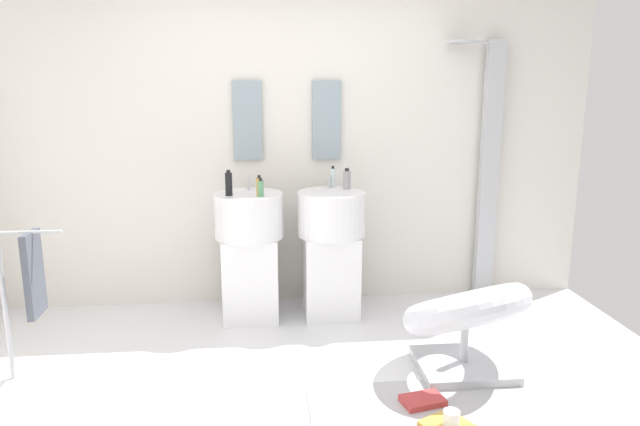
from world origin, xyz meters
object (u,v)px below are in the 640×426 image
Objects in this scene: towel_rack at (29,278)px; lounge_chair at (466,317)px; magazine_ochre at (447,426)px; soap_bottle_grey at (347,180)px; pedestal_sink_right at (331,248)px; soap_bottle_amber at (259,187)px; soap_bottle_green at (261,188)px; pedestal_sink_left at (250,250)px; soap_bottle_clear at (333,178)px; magazine_red at (423,401)px; soap_bottle_black at (229,184)px; coffee_mug at (451,420)px; shower_column at (487,167)px.

lounge_chair is at bearing -3.57° from towel_rack.
soap_bottle_grey reaches higher than magazine_ochre.
soap_bottle_amber is at bearing -167.82° from pedestal_sink_right.
soap_bottle_amber is at bearing 125.92° from soap_bottle_green.
pedestal_sink_left is 4.70× the size of magazine_ochre.
soap_bottle_amber reaches higher than pedestal_sink_right.
towel_rack is 7.24× the size of soap_bottle_green.
soap_bottle_green is at bearing -54.08° from soap_bottle_amber.
pedestal_sink_left is at bearing -165.27° from soap_bottle_clear.
soap_bottle_green is at bearing -151.67° from soap_bottle_clear.
pedestal_sink_right is 7.10× the size of soap_bottle_amber.
pedestal_sink_left is 8.01× the size of soap_bottle_green.
towel_rack is 6.42× the size of soap_bottle_amber.
magazine_red is 1.79m from soap_bottle_green.
soap_bottle_black is (-0.13, -0.07, 0.51)m from pedestal_sink_left.
soap_bottle_clear reaches higher than coffee_mug.
soap_bottle_black is (-0.74, -0.07, 0.51)m from pedestal_sink_right.
shower_column is at bearing 8.46° from soap_bottle_grey.
soap_bottle_amber is (0.21, -0.04, -0.02)m from soap_bottle_black.
soap_bottle_grey is (0.10, -0.06, -0.01)m from soap_bottle_clear.
towel_rack is 1.55m from soap_bottle_amber.
soap_bottle_black is 0.80m from soap_bottle_clear.
pedestal_sink_right is 1.72m from coffee_mug.
soap_bottle_amber is (-1.23, 0.86, 0.67)m from lounge_chair.
lounge_chair is 8.01× the size of soap_bottle_green.
towel_rack is 2.35m from magazine_red.
pedestal_sink_right is at bearing 0.00° from pedestal_sink_left.
soap_bottle_grey is at bearing 18.77° from soap_bottle_amber.
magazine_ochre is at bearing -57.47° from soap_bottle_amber.
lounge_chair is 1.83m from soap_bottle_black.
soap_bottle_amber reaches higher than magazine_red.
magazine_red is (-0.93, -1.62, -1.05)m from shower_column.
shower_column reaches higher than coffee_mug.
pedestal_sink_left is 1.50m from towel_rack.
pedestal_sink_left is at bearing 112.60° from magazine_red.
soap_bottle_grey is at bearing 8.44° from pedestal_sink_left.
lounge_chair is 0.61m from magazine_red.
soap_bottle_black is at bearing 117.78° from magazine_red.
shower_column is 2.31m from magazine_ochre.
soap_bottle_black is 0.22m from soap_bottle_amber.
coffee_mug is at bearing -57.41° from soap_bottle_amber.
shower_column is at bearing 36.71° from magazine_ochre.
soap_bottle_black reaches higher than pedestal_sink_right.
magazine_red is 1.84m from soap_bottle_clear.
shower_column is 2.30m from coffee_mug.
soap_bottle_amber is (-0.65, -0.22, -0.00)m from soap_bottle_grey.
lounge_chair reaches higher than coffee_mug.
coffee_mug is 0.63× the size of soap_bottle_clear.
shower_column is at bearing 12.33° from pedestal_sink_right.
soap_bottle_amber is (-0.95, 1.49, 0.96)m from coffee_mug.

